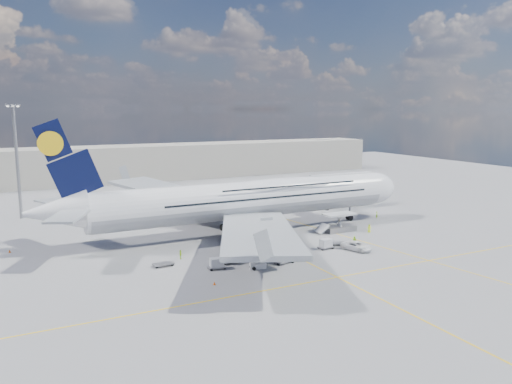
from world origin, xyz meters
name	(u,v)px	position (x,y,z in m)	size (l,w,h in m)	color
ground	(272,245)	(0.00, 0.00, 0.00)	(300.00, 300.00, 0.00)	gray
taxi_line_main	(272,245)	(0.00, 0.00, 0.01)	(0.25, 220.00, 0.01)	yellow
taxi_line_cross	(337,277)	(0.00, -20.00, 0.01)	(120.00, 0.25, 0.01)	yellow
taxi_line_diag	(307,225)	(14.00, 10.00, 0.01)	(0.25, 100.00, 0.01)	yellow
airliner	(249,199)	(0.26, 10.00, 6.87)	(77.26, 79.15, 23.71)	white
jet_bridge	(339,182)	(29.81, 20.94, 6.85)	(18.80, 12.10, 8.50)	#B7B7BC
cargo_loader	(338,225)	(16.82, 2.89, 1.25)	(8.53, 3.20, 3.67)	silver
light_mast	(17,160)	(-40.00, 45.00, 13.21)	(3.00, 0.70, 25.50)	gray
terminal	(142,163)	(0.00, 95.00, 6.00)	(180.00, 16.00, 12.00)	#B2AD9E
tree_line	(203,154)	(40.00, 140.00, 4.00)	(160.00, 6.00, 8.00)	#193814
dolly_row_a	(217,263)	(-14.35, -8.46, 0.94)	(2.95, 1.86, 1.75)	gray
dolly_row_b	(231,256)	(-11.11, -6.44, 1.13)	(3.65, 2.49, 2.11)	gray
dolly_row_c	(284,257)	(-3.62, -10.54, 1.10)	(3.58, 2.56, 2.04)	gray
dolly_back	(163,264)	(-21.28, -3.28, 0.36)	(3.23, 1.83, 0.46)	gray
dolly_nose_far	(326,244)	(7.18, -6.68, 0.95)	(2.90, 1.71, 1.77)	gray
dolly_nose_near	(336,243)	(10.28, -5.54, 0.35)	(3.36, 2.19, 0.46)	gray
baggage_tug	(258,264)	(-8.61, -11.17, 0.70)	(2.76, 1.89, 1.58)	white
catering_truck_inner	(171,212)	(-10.20, 28.48, 1.78)	(6.79, 4.12, 3.78)	gray
catering_truck_outer	(143,207)	(-14.43, 36.80, 1.74)	(6.66, 3.79, 3.74)	gray
service_van	(357,246)	(11.42, -9.88, 0.76)	(2.54, 5.50, 1.53)	white
crew_nose	(377,215)	(32.01, 9.10, 0.76)	(0.55, 0.36, 1.52)	#9BDC17
crew_loader	(355,241)	(12.70, -7.64, 0.93)	(0.90, 0.70, 1.85)	#B6FF1A
crew_wing	(180,254)	(-17.68, -0.91, 0.76)	(0.89, 0.37, 1.52)	#BEF519
crew_van	(369,228)	(21.68, -0.80, 0.83)	(0.82, 0.53, 1.67)	#DFFF1A
crew_tug	(297,256)	(-1.42, -10.88, 0.93)	(1.20, 0.69, 1.86)	#C9FF1A
cone_nose	(347,215)	(27.24, 13.75, 0.26)	(0.43, 0.43, 0.55)	#EE5E0C
cone_wing_left_inner	(222,226)	(-2.88, 16.74, 0.27)	(0.44, 0.44, 0.56)	#EE5E0C
cone_wing_left_outer	(121,221)	(-20.82, 30.70, 0.26)	(0.42, 0.42, 0.54)	#EE5E0C
cone_wing_right_inner	(224,251)	(-9.71, -0.62, 0.25)	(0.42, 0.42, 0.53)	#EE5E0C
cone_wing_right_outer	(214,283)	(-17.32, -14.83, 0.24)	(0.39, 0.39, 0.50)	#EE5E0C
cone_tail	(10,251)	(-42.79, 15.86, 0.26)	(0.43, 0.43, 0.55)	#EE5E0C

